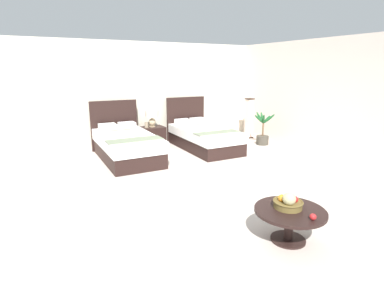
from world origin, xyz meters
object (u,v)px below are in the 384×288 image
nightstand (153,137)px  fruit_bowl (288,202)px  loose_apple (313,217)px  floor_lamp_corner (249,118)px  bed_near_corner (203,137)px  table_lamp (152,116)px  bed_near_window (126,145)px  vase (146,125)px  coffee_table (290,217)px  potted_palm (263,135)px

nightstand → fruit_bowl: 5.07m
loose_apple → floor_lamp_corner: 6.03m
nightstand → fruit_bowl: (-0.25, -5.06, 0.21)m
bed_near_corner → table_lamp: size_ratio=5.21×
bed_near_window → vase: 1.07m
coffee_table → vase: bearing=89.2°
bed_near_corner → fruit_bowl: size_ratio=6.33×
fruit_bowl → loose_apple: bearing=-86.3°
table_lamp → vase: bearing=-161.4°
bed_near_window → fruit_bowl: bearing=-80.9°
vase → floor_lamp_corner: bearing=-4.3°
potted_palm → loose_apple: bearing=-124.6°
coffee_table → potted_palm: size_ratio=0.94×
coffee_table → fruit_bowl: 0.17m
fruit_bowl → floor_lamp_corner: size_ratio=0.30×
fruit_bowl → loose_apple: size_ratio=4.77×
nightstand → fruit_bowl: size_ratio=1.68×
nightstand → floor_lamp_corner: 2.96m
loose_apple → potted_palm: 5.21m
nightstand → coffee_table: bearing=-92.8°
vase → potted_palm: 3.13m
table_lamp → potted_palm: 3.02m
bed_near_corner → nightstand: bearing=146.1°
bed_near_corner → nightstand: size_ratio=3.77×
bed_near_window → loose_apple: 4.72m
table_lamp → potted_palm: size_ratio=0.48×
floor_lamp_corner → potted_palm: (-0.19, -0.86, -0.33)m
vase → potted_palm: potted_palm is taller
table_lamp → fruit_bowl: table_lamp is taller
bed_near_corner → fruit_bowl: 4.53m
vase → nightstand: bearing=12.7°
nightstand → coffee_table: (-0.25, -5.11, 0.04)m
bed_near_window → nightstand: bearing=38.4°
bed_near_window → fruit_bowl: size_ratio=6.30×
bed_near_corner → loose_apple: size_ratio=30.18×
nightstand → loose_apple: (-0.22, -5.41, 0.17)m
bed_near_window → coffee_table: bed_near_window is taller
table_lamp → loose_apple: 5.45m
nightstand → vase: size_ratio=4.22×
bed_near_window → nightstand: size_ratio=3.76×
bed_near_corner → table_lamp: bed_near_corner is taller
vase → coffee_table: (-0.07, -5.07, -0.30)m
bed_near_window → potted_palm: bearing=-6.0°
vase → coffee_table: 5.08m
table_lamp → fruit_bowl: size_ratio=1.21×
fruit_bowl → potted_palm: size_ratio=0.40×
potted_palm → bed_near_corner: bearing=166.4°
fruit_bowl → loose_apple: fruit_bowl is taller
bed_near_corner → loose_apple: bearing=-105.7°
vase → potted_palm: (2.91, -1.09, -0.36)m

